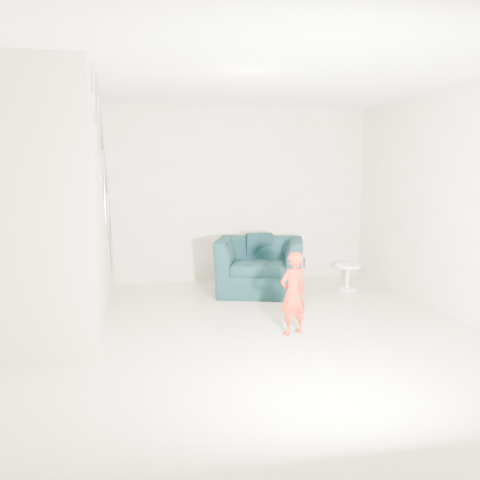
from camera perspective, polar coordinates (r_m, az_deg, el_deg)
name	(u,v)px	position (r m, az deg, el deg)	size (l,w,h in m)	color
floor	(249,335)	(5.44, 1.00, -10.63)	(5.50, 5.50, 0.00)	tan
ceiling	(250,70)	(5.26, 1.08, 18.54)	(5.50, 5.50, 0.00)	silver
back_wall	(210,195)	(7.88, -3.34, 5.06)	(5.00, 5.00, 0.00)	#A29D84
front_wall	(371,245)	(2.58, 14.49, -0.58)	(5.00, 5.00, 0.00)	#A29D84
right_wall	(468,204)	(6.22, 24.18, 3.70)	(5.50, 5.50, 0.00)	#A29D84
armchair	(260,266)	(7.19, 2.23, -2.91)	(1.19, 1.04, 0.78)	black
toddler	(293,293)	(5.39, 5.98, -5.96)	(0.32, 0.21, 0.88)	#AB0508
side_table	(347,273)	(7.52, 11.97, -3.64)	(0.38, 0.38, 0.38)	white
staircase	(53,244)	(5.71, -20.24, -0.46)	(1.02, 3.03, 3.62)	#ADA089
cushion	(259,246)	(7.49, 2.15, -0.65)	(0.39, 0.11, 0.37)	black
throw	(223,260)	(7.05, -1.90, -2.31)	(0.05, 0.48, 0.54)	black
phone	(304,262)	(5.34, 7.22, -2.52)	(0.02, 0.05, 0.10)	black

